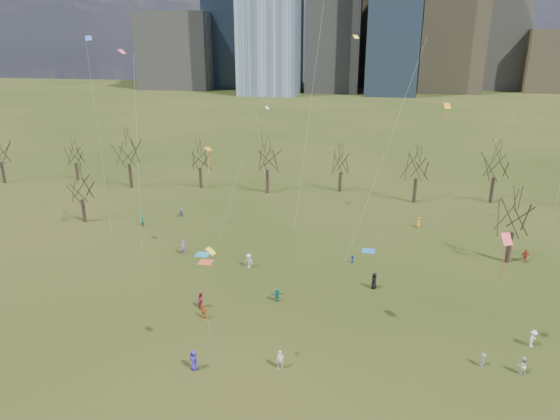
% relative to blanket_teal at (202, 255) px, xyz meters
% --- Properties ---
extents(ground, '(500.00, 500.00, 0.00)m').
position_rel_blanket_teal_xyz_m(ground, '(9.89, -13.92, -0.01)').
color(ground, black).
rests_on(ground, ground).
extents(downtown_skyline, '(212.50, 78.00, 118.00)m').
position_rel_blanket_teal_xyz_m(downtown_skyline, '(7.46, 196.72, 38.99)').
color(downtown_skyline, slate).
rests_on(downtown_skyline, ground).
extents(bare_tree_row, '(113.04, 29.80, 9.50)m').
position_rel_blanket_teal_xyz_m(bare_tree_row, '(9.81, 23.30, 6.10)').
color(bare_tree_row, black).
rests_on(bare_tree_row, ground).
extents(blanket_teal, '(1.60, 1.50, 0.03)m').
position_rel_blanket_teal_xyz_m(blanket_teal, '(0.00, 0.00, 0.00)').
color(blanket_teal, teal).
rests_on(blanket_teal, ground).
extents(blanket_navy, '(1.60, 1.50, 0.03)m').
position_rel_blanket_teal_xyz_m(blanket_navy, '(19.87, 4.56, 0.00)').
color(blanket_navy, '#2464A8').
rests_on(blanket_navy, ground).
extents(blanket_crimson, '(1.60, 1.50, 0.03)m').
position_rel_blanket_teal_xyz_m(blanket_crimson, '(1.07, -2.00, 0.00)').
color(blanket_crimson, '#CA4828').
rests_on(blanket_crimson, ground).
extents(person_0, '(1.00, 0.85, 1.73)m').
position_rel_blanket_teal_xyz_m(person_0, '(6.30, -21.24, 0.85)').
color(person_0, '#3427AA').
rests_on(person_0, ground).
extents(person_1, '(0.68, 0.55, 1.61)m').
position_rel_blanket_teal_xyz_m(person_1, '(13.03, -19.98, 0.79)').
color(person_1, silver).
rests_on(person_1, ground).
extents(person_2, '(0.69, 0.86, 1.66)m').
position_rel_blanket_teal_xyz_m(person_2, '(3.89, -11.98, 0.81)').
color(person_2, '#A61731').
rests_on(person_2, ground).
extents(person_3, '(0.55, 0.83, 1.20)m').
position_rel_blanket_teal_xyz_m(person_3, '(28.97, -16.91, 0.59)').
color(person_3, slate).
rests_on(person_3, ground).
extents(person_4, '(0.91, 0.56, 1.45)m').
position_rel_blanket_teal_xyz_m(person_4, '(4.72, -13.79, 0.71)').
color(person_4, '#D15D17').
rests_on(person_4, ground).
extents(person_5, '(1.38, 0.82, 1.41)m').
position_rel_blanket_teal_xyz_m(person_5, '(10.91, -9.52, 0.69)').
color(person_5, '#187061').
rests_on(person_5, ground).
extents(person_6, '(0.92, 1.03, 1.77)m').
position_rel_blanket_teal_xyz_m(person_6, '(20.46, -5.14, 0.87)').
color(person_6, black).
rests_on(person_6, ground).
extents(person_7, '(0.62, 0.75, 1.76)m').
position_rel_blanket_teal_xyz_m(person_7, '(-2.36, -0.13, 0.87)').
color(person_7, '#8354A8').
rests_on(person_7, ground).
extents(person_8, '(0.59, 0.61, 0.99)m').
position_rel_blanket_teal_xyz_m(person_8, '(17.98, 0.66, 0.48)').
color(person_8, '#2943B5').
rests_on(person_8, ground).
extents(person_9, '(1.25, 1.00, 1.70)m').
position_rel_blanket_teal_xyz_m(person_9, '(6.37, -2.51, 0.83)').
color(person_9, silver).
rests_on(person_9, ground).
extents(person_10, '(1.01, 0.56, 1.63)m').
position_rel_blanket_teal_xyz_m(person_10, '(37.89, 4.40, 0.80)').
color(person_10, '#B22E19').
rests_on(person_10, ground).
extents(person_11, '(1.05, 1.41, 1.48)m').
position_rel_blanket_teal_xyz_m(person_11, '(-7.12, 12.18, 0.72)').
color(person_11, slate).
rests_on(person_11, ground).
extents(person_12, '(0.66, 0.84, 1.50)m').
position_rel_blanket_teal_xyz_m(person_12, '(26.59, 13.85, 0.73)').
color(person_12, orange).
rests_on(person_12, ground).
extents(person_13, '(0.81, 0.75, 1.86)m').
position_rel_blanket_teal_xyz_m(person_13, '(-11.18, 7.84, 0.92)').
color(person_13, '#1A7943').
rests_on(person_13, ground).
extents(person_14, '(0.77, 0.61, 1.51)m').
position_rel_blanket_teal_xyz_m(person_14, '(31.80, -17.40, 0.74)').
color(person_14, silver).
rests_on(person_14, ground).
extents(person_15, '(1.07, 1.15, 1.56)m').
position_rel_blanket_teal_xyz_m(person_15, '(33.71, -13.39, 0.77)').
color(person_15, silver).
rests_on(person_15, ground).
extents(kites_airborne, '(69.49, 49.70, 35.23)m').
position_rel_blanket_teal_xyz_m(kites_airborne, '(14.85, 0.49, 14.26)').
color(kites_airborne, orange).
rests_on(kites_airborne, ground).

